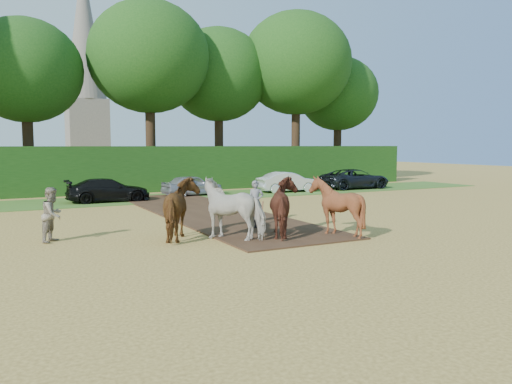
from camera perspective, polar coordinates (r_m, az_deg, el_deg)
ground at (r=15.95m, az=-0.95°, el=-5.72°), size 120.00×120.00×0.00m
earth_strip at (r=22.86m, az=-5.50°, el=-2.30°), size 4.50×17.00×0.05m
grass_verge at (r=29.01m, az=-13.49°, el=-0.81°), size 50.00×5.00×0.03m
hedgerow at (r=33.27m, az=-15.46°, el=2.48°), size 46.00×1.60×3.00m
spectator_near at (r=17.12m, az=-22.22°, el=-2.40°), size 1.03×1.08×1.75m
plough_team at (r=16.62m, az=0.59°, el=-1.79°), size 6.97×5.30×2.01m
parked_cars at (r=30.45m, az=-4.44°, el=0.84°), size 31.48×2.99×1.40m
treeline at (r=36.55m, az=-19.53°, el=14.37°), size 48.70×10.60×14.21m
church at (r=70.67m, az=-18.94°, el=13.77°), size 5.20×5.20×27.00m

